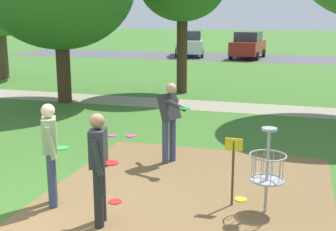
{
  "coord_description": "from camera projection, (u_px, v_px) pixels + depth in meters",
  "views": [
    {
      "loc": [
        3.46,
        -5.29,
        3.11
      ],
      "look_at": [
        0.86,
        3.44,
        1.0
      ],
      "focal_mm": 47.49,
      "sensor_mm": 36.0,
      "label": 1
    }
  ],
  "objects": [
    {
      "name": "parking_lot_strip",
      "position": [
        250.0,
        58.0,
        31.46
      ],
      "size": [
        36.0,
        6.0,
        0.01
      ],
      "primitive_type": "cube",
      "color": "#4C4C51",
      "rests_on": "ground"
    },
    {
      "name": "gravel_path",
      "position": [
        193.0,
        105.0,
        15.37
      ],
      "size": [
        40.0,
        1.68,
        0.0
      ],
      "primitive_type": "cube",
      "color": "gray",
      "rests_on": "ground"
    },
    {
      "name": "player_waiting_left",
      "position": [
        50.0,
        149.0,
        7.17
      ],
      "size": [
        0.45,
        0.49,
        1.71
      ],
      "color": "#384260",
      "rests_on": "ground"
    },
    {
      "name": "player_throwing",
      "position": [
        99.0,
        163.0,
        6.49
      ],
      "size": [
        0.43,
        0.49,
        1.71
      ],
      "color": "#232328",
      "rests_on": "ground"
    },
    {
      "name": "disc_golf_basket",
      "position": [
        263.0,
        167.0,
        6.97
      ],
      "size": [
        0.98,
        0.58,
        1.39
      ],
      "color": "#9E9EA3",
      "rests_on": "ground"
    },
    {
      "name": "parked_car_leftmost",
      "position": [
        189.0,
        43.0,
        32.47
      ],
      "size": [
        2.82,
        4.52,
        1.84
      ],
      "color": "silver",
      "rests_on": "ground"
    },
    {
      "name": "frisbee_mid_grass",
      "position": [
        241.0,
        199.0,
        7.56
      ],
      "size": [
        0.21,
        0.21,
        0.02
      ],
      "primitive_type": "cylinder",
      "color": "gold",
      "rests_on": "ground"
    },
    {
      "name": "parked_car_center_left",
      "position": [
        248.0,
        45.0,
        30.86
      ],
      "size": [
        2.23,
        4.33,
        1.84
      ],
      "color": "maroon",
      "rests_on": "ground"
    },
    {
      "name": "frisbee_near_basket",
      "position": [
        115.0,
        202.0,
        7.47
      ],
      "size": [
        0.23,
        0.23,
        0.02
      ],
      "primitive_type": "cylinder",
      "color": "red",
      "rests_on": "ground"
    },
    {
      "name": "frisbee_scattered_a",
      "position": [
        112.0,
        136.0,
        11.48
      ],
      "size": [
        0.22,
        0.22,
        0.02
      ],
      "primitive_type": "cylinder",
      "color": "#E53D99",
      "rests_on": "ground"
    },
    {
      "name": "player_foreground_watching",
      "position": [
        170.0,
        117.0,
        9.26
      ],
      "size": [
        0.87,
        0.89,
        1.71
      ],
      "color": "#384260",
      "rests_on": "ground"
    },
    {
      "name": "ground_plane",
      "position": [
        47.0,
        227.0,
        6.6
      ],
      "size": [
        160.0,
        160.0,
        0.0
      ],
      "primitive_type": "plane",
      "color": "#3D6B28"
    },
    {
      "name": "dirt_tee_pad",
      "position": [
        190.0,
        191.0,
        7.93
      ],
      "size": [
        4.9,
        5.12,
        0.01
      ],
      "primitive_type": "cube",
      "color": "brown",
      "rests_on": "ground"
    },
    {
      "name": "frisbee_scattered_b",
      "position": [
        131.0,
        136.0,
        11.46
      ],
      "size": [
        0.26,
        0.26,
        0.02
      ],
      "primitive_type": "cylinder",
      "color": "#E53D99",
      "rests_on": "ground"
    }
  ]
}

